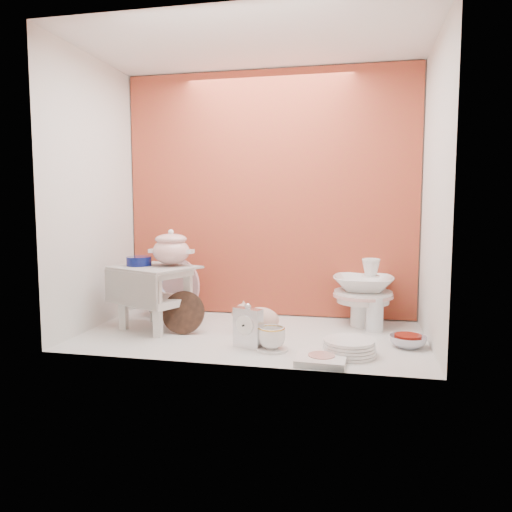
{
  "coord_description": "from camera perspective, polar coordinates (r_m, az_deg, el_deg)",
  "views": [
    {
      "loc": [
        0.55,
        -2.48,
        0.69
      ],
      "look_at": [
        0.02,
        0.02,
        0.42
      ],
      "focal_mm": 34.34,
      "sensor_mm": 36.0,
      "label": 1
    }
  ],
  "objects": [
    {
      "name": "lattice_dish",
      "position": [
        2.21,
        7.64,
        -11.79
      ],
      "size": [
        0.22,
        0.22,
        0.03
      ],
      "primitive_type": "cube",
      "rotation": [
        0.0,
        0.0,
        -0.04
      ],
      "color": "white",
      "rests_on": "ground"
    },
    {
      "name": "soup_tureen",
      "position": [
        2.75,
        -9.85,
        0.99
      ],
      "size": [
        0.26,
        0.26,
        0.2
      ],
      "primitive_type": null,
      "rotation": [
        0.0,
        0.0,
        0.06
      ],
      "color": "white",
      "rests_on": "step_stool"
    },
    {
      "name": "floral_platter",
      "position": [
        3.04,
        -9.37,
        -3.71
      ],
      "size": [
        0.37,
        0.21,
        0.36
      ],
      "primitive_type": null,
      "rotation": [
        0.0,
        0.0,
        -0.36
      ],
      "color": "silver",
      "rests_on": "ground"
    },
    {
      "name": "gold_rim_teacup",
      "position": [
        2.35,
        1.85,
        -9.46
      ],
      "size": [
        0.17,
        0.17,
        0.1
      ],
      "primitive_type": "imported",
      "rotation": [
        0.0,
        0.0,
        -0.42
      ],
      "color": "white",
      "rests_on": "teacup_saucer"
    },
    {
      "name": "niche_shell",
      "position": [
        2.73,
        0.29,
        11.06
      ],
      "size": [
        1.86,
        1.03,
        1.53
      ],
      "color": "#A9352A",
      "rests_on": "ground"
    },
    {
      "name": "lacquer_tray",
      "position": [
        2.68,
        -8.47,
        -6.53
      ],
      "size": [
        0.24,
        0.11,
        0.22
      ],
      "primitive_type": null,
      "rotation": [
        0.0,
        0.0,
        0.07
      ],
      "color": "black",
      "rests_on": "ground"
    },
    {
      "name": "dinner_plate_stack",
      "position": [
        2.33,
        10.77,
        -10.39
      ],
      "size": [
        0.33,
        0.33,
        0.07
      ],
      "primitive_type": "cylinder",
      "rotation": [
        0.0,
        0.0,
        0.39
      ],
      "color": "white",
      "rests_on": "ground"
    },
    {
      "name": "ground",
      "position": [
        2.64,
        -0.52,
        -9.15
      ],
      "size": [
        1.8,
        1.8,
        0.0
      ],
      "primitive_type": "plane",
      "color": "silver",
      "rests_on": "ground"
    },
    {
      "name": "step_stool",
      "position": [
        2.78,
        -11.6,
        -4.79
      ],
      "size": [
        0.52,
        0.49,
        0.35
      ],
      "primitive_type": null,
      "rotation": [
        0.0,
        0.0,
        -0.42
      ],
      "color": "silver",
      "rests_on": "ground"
    },
    {
      "name": "clear_glass_vase",
      "position": [
        2.76,
        13.64,
        -6.62
      ],
      "size": [
        0.1,
        0.1,
        0.19
      ],
      "primitive_type": "cylinder",
      "rotation": [
        0.0,
        0.0,
        0.12
      ],
      "color": "silver",
      "rests_on": "ground"
    },
    {
      "name": "plush_pig",
      "position": [
        2.65,
        0.54,
        -7.4
      ],
      "size": [
        0.31,
        0.27,
        0.15
      ],
      "primitive_type": "ellipsoid",
      "rotation": [
        0.0,
        0.0,
        -0.43
      ],
      "color": "tan",
      "rests_on": "ground"
    },
    {
      "name": "mantel_clock",
      "position": [
        2.38,
        -0.94,
        -8.17
      ],
      "size": [
        0.15,
        0.1,
        0.21
      ],
      "primitive_type": "cube",
      "rotation": [
        0.0,
        0.0,
        -0.4
      ],
      "color": "silver",
      "rests_on": "ground"
    },
    {
      "name": "cobalt_bowl",
      "position": [
        2.8,
        -13.47,
        -0.59
      ],
      "size": [
        0.16,
        0.16,
        0.05
      ],
      "primitive_type": "cylinder",
      "rotation": [
        0.0,
        0.0,
        -0.19
      ],
      "color": "#0B1355",
      "rests_on": "step_stool"
    },
    {
      "name": "porcelain_tower",
      "position": [
        2.85,
        12.36,
        -4.14
      ],
      "size": [
        0.41,
        0.41,
        0.39
      ],
      "primitive_type": null,
      "rotation": [
        0.0,
        0.0,
        0.24
      ],
      "color": "white",
      "rests_on": "ground"
    },
    {
      "name": "crystal_bowl",
      "position": [
        2.52,
        17.27,
        -9.48
      ],
      "size": [
        0.21,
        0.21,
        0.06
      ],
      "primitive_type": "imported",
      "rotation": [
        0.0,
        0.0,
        -0.21
      ],
      "color": "silver",
      "rests_on": "ground"
    },
    {
      "name": "blue_white_vase",
      "position": [
        3.13,
        -10.87,
        -4.78
      ],
      "size": [
        0.22,
        0.22,
        0.22
      ],
      "primitive_type": "imported",
      "rotation": [
        0.0,
        0.0,
        0.05
      ],
      "color": "white",
      "rests_on": "ground"
    },
    {
      "name": "teacup_saucer",
      "position": [
        2.37,
        1.84,
        -10.79
      ],
      "size": [
        0.17,
        0.17,
        0.01
      ],
      "primitive_type": "cylinder",
      "rotation": [
        0.0,
        0.0,
        0.07
      ],
      "color": "white",
      "rests_on": "ground"
    }
  ]
}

